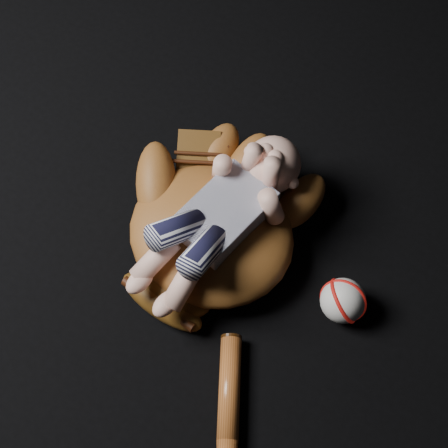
# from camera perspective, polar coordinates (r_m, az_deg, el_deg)

# --- Properties ---
(baseball_glove) EXTENTS (0.41, 0.47, 0.14)m
(baseball_glove) POSITION_cam_1_polar(r_m,az_deg,el_deg) (1.29, -1.07, -0.49)
(baseball_glove) COLOR brown
(baseball_glove) RESTS_ON ground
(newborn_baby) EXTENTS (0.24, 0.43, 0.16)m
(newborn_baby) POSITION_cam_1_polar(r_m,az_deg,el_deg) (1.23, -0.97, 0.23)
(newborn_baby) COLOR #F6B69E
(newborn_baby) RESTS_ON baseball_glove
(baseball) EXTENTS (0.11, 0.11, 0.08)m
(baseball) POSITION_cam_1_polar(r_m,az_deg,el_deg) (1.29, 9.86, -6.30)
(baseball) COLOR silver
(baseball) RESTS_ON ground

